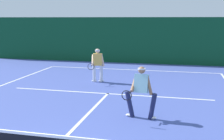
% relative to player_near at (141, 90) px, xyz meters
% --- Properties ---
extents(court_line_baseline_far, '(9.81, 0.10, 0.01)m').
position_rel_player_near_xyz_m(court_line_baseline_far, '(-1.63, 7.92, -0.85)').
color(court_line_baseline_far, white).
rests_on(court_line_baseline_far, ground_plane).
extents(court_line_service, '(8.00, 0.10, 0.01)m').
position_rel_player_near_xyz_m(court_line_service, '(-1.63, 2.47, -0.85)').
color(court_line_service, white).
rests_on(court_line_service, ground_plane).
extents(court_line_centre, '(0.10, 6.40, 0.01)m').
position_rel_player_near_xyz_m(court_line_centre, '(-1.63, -0.68, -0.85)').
color(court_line_centre, white).
rests_on(court_line_centre, ground_plane).
extents(player_near, '(0.98, 0.88, 1.56)m').
position_rel_player_near_xyz_m(player_near, '(0.00, 0.00, 0.00)').
color(player_near, '#1E234C').
rests_on(player_near, ground_plane).
extents(player_far, '(0.65, 0.88, 1.55)m').
position_rel_player_near_xyz_m(player_far, '(-2.62, 4.42, -0.00)').
color(player_far, silver).
rests_on(player_far, ground_plane).
extents(tennis_ball, '(0.07, 0.07, 0.07)m').
position_rel_player_near_xyz_m(tennis_ball, '(-0.93, 4.94, -0.82)').
color(tennis_ball, '#D1E033').
rests_on(tennis_ball, ground_plane).
extents(back_fence_windscreen, '(22.03, 0.12, 3.00)m').
position_rel_player_near_xyz_m(back_fence_windscreen, '(-1.63, 10.48, 0.65)').
color(back_fence_windscreen, '#0E4223').
rests_on(back_fence_windscreen, ground_plane).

